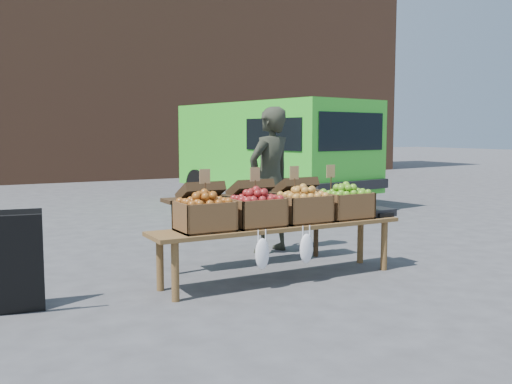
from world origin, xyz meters
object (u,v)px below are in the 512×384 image
chalkboard_sign (7,263)px  crate_green_apples (346,205)px  display_bench (280,252)px  crate_golden_apples (205,216)px  crate_russet_pears (256,212)px  delivery_van (273,154)px  back_table (250,219)px  crate_red_apples (303,209)px  vendor (270,180)px  weighing_scale (376,212)px

chalkboard_sign → crate_green_apples: 3.37m
display_bench → crate_golden_apples: 0.93m
crate_golden_apples → crate_russet_pears: size_ratio=1.00×
crate_golden_apples → crate_russet_pears: bearing=0.0°
delivery_van → back_table: size_ratio=2.22×
delivery_van → crate_green_apples: delivery_van is taller
chalkboard_sign → display_bench: 2.54m
chalkboard_sign → crate_golden_apples: chalkboard_sign is taller
crate_golden_apples → delivery_van: bearing=54.0°
delivery_van → crate_red_apples: 6.15m
chalkboard_sign → crate_golden_apples: (1.70, -0.13, 0.28)m
display_bench → crate_red_apples: crate_red_apples is taller
vendor → crate_russet_pears: size_ratio=3.61×
display_bench → weighing_scale: 1.29m
crate_russet_pears → crate_green_apples: (1.10, 0.00, 0.00)m
crate_golden_apples → weighing_scale: (2.08, 0.00, -0.10)m
back_table → crate_russet_pears: back_table is taller
delivery_van → back_table: delivery_van is taller
crate_red_apples → chalkboard_sign: bearing=177.4°
chalkboard_sign → crate_golden_apples: size_ratio=1.72×
vendor → crate_green_apples: 1.26m
back_table → crate_red_apples: bearing=-72.3°
vendor → chalkboard_sign: bearing=2.3°
crate_green_apples → back_table: bearing=137.3°
crate_golden_apples → crate_russet_pears: (0.55, 0.00, 0.00)m
delivery_van → chalkboard_sign: bearing=-146.2°
display_bench → crate_red_apples: bearing=0.0°
chalkboard_sign → display_bench: (2.53, -0.13, -0.15)m
chalkboard_sign → crate_green_apples: (3.35, -0.13, 0.28)m
vendor → display_bench: 1.50m
chalkboard_sign → crate_russet_pears: chalkboard_sign is taller
vendor → crate_russet_pears: (-0.87, -1.23, -0.19)m
delivery_van → crate_red_apples: bearing=-127.1°
weighing_scale → crate_red_apples: bearing=180.0°
delivery_van → crate_green_apples: (-2.30, -5.43, -0.33)m
back_table → display_bench: bearing=-93.6°
delivery_van → crate_golden_apples: 6.73m
weighing_scale → crate_green_apples: bearing=180.0°
delivery_van → crate_green_apples: bearing=-122.3°
crate_red_apples → crate_green_apples: size_ratio=1.00×
crate_red_apples → crate_green_apples: same height
back_table → crate_green_apples: (0.78, -0.72, 0.19)m
chalkboard_sign → crate_russet_pears: (2.25, -0.13, 0.28)m
display_bench → crate_russet_pears: size_ratio=5.40×
crate_green_apples → delivery_van: bearing=67.0°
delivery_van → vendor: (-2.53, -4.21, -0.14)m
back_table → crate_green_apples: size_ratio=4.20×
chalkboard_sign → crate_golden_apples: 1.73m
weighing_scale → vendor: bearing=118.0°
chalkboard_sign → weighing_scale: 3.79m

